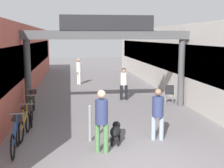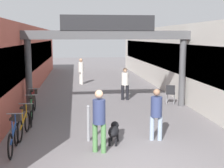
# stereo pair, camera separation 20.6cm
# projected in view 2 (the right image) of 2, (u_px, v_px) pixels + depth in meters

# --- Properties ---
(ground_plane) EXTENTS (80.00, 80.00, 0.00)m
(ground_plane) POSITION_uv_depth(u_px,v_px,m) (135.00, 167.00, 7.47)
(ground_plane) COLOR slate
(storefront_left) EXTENTS (3.00, 26.00, 3.67)m
(storefront_left) POSITION_uv_depth(u_px,v_px,m) (9.00, 59.00, 17.41)
(storefront_left) COLOR #B25142
(storefront_left) RESTS_ON ground_plane
(storefront_right) EXTENTS (3.00, 26.00, 3.67)m
(storefront_right) POSITION_uv_depth(u_px,v_px,m) (185.00, 58.00, 18.58)
(storefront_right) COLOR beige
(storefront_right) RESTS_ON ground_plane
(arcade_sign_gateway) EXTENTS (7.40, 0.47, 3.99)m
(arcade_sign_gateway) POSITION_uv_depth(u_px,v_px,m) (108.00, 43.00, 13.28)
(arcade_sign_gateway) COLOR #4C4C4F
(arcade_sign_gateway) RESTS_ON ground_plane
(pedestrian_with_dog) EXTENTS (0.45, 0.45, 1.71)m
(pedestrian_with_dog) POSITION_uv_depth(u_px,v_px,m) (99.00, 117.00, 8.27)
(pedestrian_with_dog) COLOR #4C7F47
(pedestrian_with_dog) RESTS_ON ground_plane
(pedestrian_companion) EXTENTS (0.40, 0.39, 1.57)m
(pedestrian_companion) POSITION_uv_depth(u_px,v_px,m) (156.00, 111.00, 9.27)
(pedestrian_companion) COLOR #8C9EB2
(pedestrian_companion) RESTS_ON ground_plane
(pedestrian_carrying_crate) EXTENTS (0.40, 0.39, 1.59)m
(pedestrian_carrying_crate) POSITION_uv_depth(u_px,v_px,m) (125.00, 82.00, 15.30)
(pedestrian_carrying_crate) COLOR black
(pedestrian_carrying_crate) RESTS_ON ground_plane
(pedestrian_elderly_walking) EXTENTS (0.45, 0.45, 1.70)m
(pedestrian_elderly_walking) POSITION_uv_depth(u_px,v_px,m) (81.00, 69.00, 20.38)
(pedestrian_elderly_walking) COLOR silver
(pedestrian_elderly_walking) RESTS_ON ground_plane
(dog_on_leash) EXTENTS (0.46, 0.83, 0.58)m
(dog_on_leash) POSITION_uv_depth(u_px,v_px,m) (114.00, 131.00, 9.11)
(dog_on_leash) COLOR black
(dog_on_leash) RESTS_ON ground_plane
(bicycle_blue_nearest) EXTENTS (0.46, 1.69, 0.98)m
(bicycle_blue_nearest) POSITION_uv_depth(u_px,v_px,m) (14.00, 135.00, 8.49)
(bicycle_blue_nearest) COLOR black
(bicycle_blue_nearest) RESTS_ON ground_plane
(bicycle_orange_second) EXTENTS (0.46, 1.69, 0.98)m
(bicycle_orange_second) POSITION_uv_depth(u_px,v_px,m) (24.00, 122.00, 9.77)
(bicycle_orange_second) COLOR black
(bicycle_orange_second) RESTS_ON ground_plane
(bicycle_green_third) EXTENTS (0.46, 1.69, 0.98)m
(bicycle_green_third) POSITION_uv_depth(u_px,v_px,m) (32.00, 111.00, 11.28)
(bicycle_green_third) COLOR black
(bicycle_green_third) RESTS_ON ground_plane
(bicycle_red_farthest) EXTENTS (0.46, 1.69, 0.98)m
(bicycle_red_farthest) POSITION_uv_depth(u_px,v_px,m) (33.00, 103.00, 12.68)
(bicycle_red_farthest) COLOR black
(bicycle_red_farthest) RESTS_ON ground_plane
(bollard_post_metal) EXTENTS (0.10, 0.10, 1.10)m
(bollard_post_metal) POSITION_uv_depth(u_px,v_px,m) (88.00, 123.00, 9.23)
(bollard_post_metal) COLOR gray
(bollard_post_metal) RESTS_ON ground_plane
(cafe_chair_black_nearer) EXTENTS (0.52, 0.52, 0.89)m
(cafe_chair_black_nearer) POSITION_uv_depth(u_px,v_px,m) (171.00, 92.00, 14.42)
(cafe_chair_black_nearer) COLOR gray
(cafe_chair_black_nearer) RESTS_ON ground_plane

